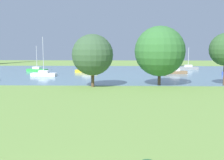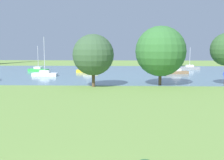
% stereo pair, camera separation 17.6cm
% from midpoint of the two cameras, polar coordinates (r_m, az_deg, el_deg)
% --- Properties ---
extents(ground_plane, '(160.00, 160.00, 0.00)m').
position_cam_midpoint_polar(ground_plane, '(31.37, -2.61, -3.33)').
color(ground_plane, olive).
extents(water_surface, '(140.00, 40.00, 0.02)m').
position_cam_midpoint_polar(water_surface, '(59.07, -0.36, 1.58)').
color(water_surface, slate).
rests_on(water_surface, ground).
extents(sailboat_gray, '(4.84, 1.63, 5.41)m').
position_cam_midpoint_polar(sailboat_gray, '(69.74, 16.04, 2.51)').
color(sailboat_gray, gray).
rests_on(sailboat_gray, water_surface).
extents(sailboat_white, '(4.89, 1.81, 7.43)m').
position_cam_midpoint_polar(sailboat_white, '(53.49, -13.82, 1.30)').
color(sailboat_white, white).
rests_on(sailboat_white, water_surface).
extents(sailboat_yellow, '(4.85, 1.66, 7.97)m').
position_cam_midpoint_polar(sailboat_yellow, '(59.38, -5.10, 2.03)').
color(sailboat_yellow, yellow).
rests_on(sailboat_yellow, water_surface).
extents(sailboat_brown, '(4.93, 2.01, 6.29)m').
position_cam_midpoint_polar(sailboat_brown, '(57.72, 13.43, 1.70)').
color(sailboat_brown, brown).
rests_on(sailboat_brown, water_surface).
extents(sailboat_green, '(5.03, 2.95, 5.78)m').
position_cam_midpoint_polar(sailboat_green, '(63.51, -15.13, 2.12)').
color(sailboat_green, green).
rests_on(sailboat_green, water_surface).
extents(tree_east_near, '(5.76, 5.76, 7.38)m').
position_cam_midpoint_polar(tree_east_near, '(37.97, -3.83, 5.30)').
color(tree_east_near, brown).
rests_on(tree_east_near, ground).
extents(tree_west_far, '(7.31, 7.31, 8.62)m').
position_cam_midpoint_polar(tree_west_far, '(40.12, 10.29, 5.96)').
color(tree_west_far, brown).
rests_on(tree_west_far, ground).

